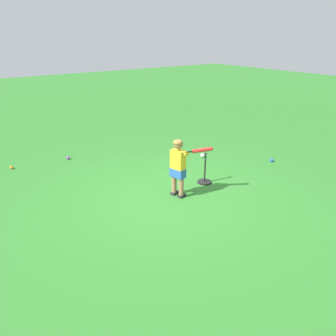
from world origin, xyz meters
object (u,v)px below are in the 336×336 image
at_px(child_batter, 179,162).
at_px(play_ball_far_right, 272,160).
at_px(play_ball_behind_batter, 202,155).
at_px(play_ball_near_batter, 68,158).
at_px(batting_tee, 205,178).
at_px(play_ball_midfield, 12,167).

distance_m(child_batter, play_ball_far_right, 2.85).
relative_size(child_batter, play_ball_far_right, 12.79).
relative_size(play_ball_behind_batter, play_ball_near_batter, 1.28).
xyz_separation_m(child_batter, play_ball_near_batter, (-0.98, 3.02, -0.61)).
bearing_deg(play_ball_behind_batter, batting_tee, -129.72).
bearing_deg(play_ball_behind_batter, play_ball_near_batter, 146.68).
xyz_separation_m(play_ball_behind_batter, batting_tee, (-0.93, -1.12, 0.05)).
height_order(play_ball_far_right, batting_tee, batting_tee).
bearing_deg(play_ball_midfield, child_batter, -55.10).
distance_m(play_ball_behind_batter, batting_tee, 1.45).
height_order(play_ball_behind_batter, play_ball_midfield, play_ball_behind_batter).
height_order(child_batter, play_ball_far_right, child_batter).
bearing_deg(batting_tee, play_ball_midfield, 134.52).
distance_m(play_ball_midfield, play_ball_far_right, 5.85).
xyz_separation_m(child_batter, batting_tee, (0.75, 0.15, -0.55)).
relative_size(play_ball_near_batter, batting_tee, 0.13).
bearing_deg(child_batter, play_ball_far_right, 2.23).
distance_m(play_ball_behind_batter, play_ball_far_right, 1.60).
height_order(play_ball_behind_batter, play_ball_far_right, play_ball_behind_batter).
height_order(child_batter, batting_tee, child_batter).
xyz_separation_m(play_ball_behind_batter, play_ball_midfield, (-3.89, 1.89, -0.01)).
height_order(play_ball_midfield, batting_tee, batting_tee).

